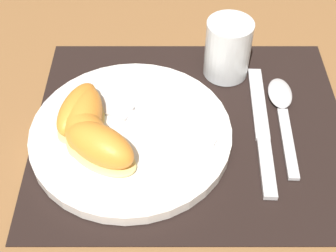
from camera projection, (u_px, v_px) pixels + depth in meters
ground_plane at (190, 129)px, 0.63m from camera, size 3.00×3.00×0.00m
placemat at (190, 128)px, 0.63m from camera, size 0.42×0.35×0.00m
plate at (131, 134)px, 0.61m from camera, size 0.26×0.26×0.02m
juice_glass at (227, 52)px, 0.67m from camera, size 0.07×0.07×0.09m
knife at (261, 130)px, 0.62m from camera, size 0.03×0.23×0.01m
spoon at (281, 105)px, 0.65m from camera, size 0.04×0.18×0.01m
fork at (135, 117)px, 0.61m from camera, size 0.18×0.10×0.00m
citrus_wedge_0 at (77, 108)px, 0.60m from camera, size 0.07×0.10×0.04m
citrus_wedge_1 at (84, 119)px, 0.59m from camera, size 0.05×0.11×0.04m
citrus_wedge_2 at (88, 136)px, 0.57m from camera, size 0.09×0.11×0.04m
citrus_wedge_3 at (100, 147)px, 0.56m from camera, size 0.11×0.10×0.05m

